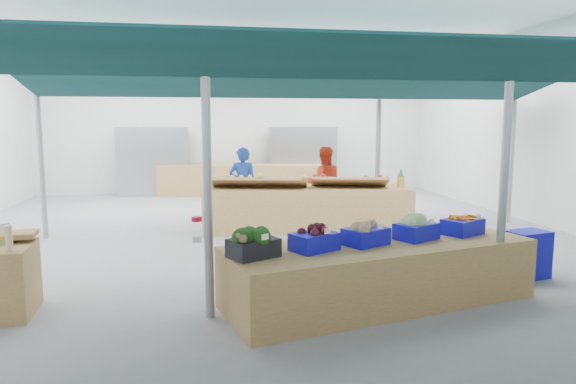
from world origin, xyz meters
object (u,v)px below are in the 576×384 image
object	(u,v)px
veg_counter	(380,273)
vendor_right	(324,183)
vendor_left	(243,185)
crate_stack	(527,254)
fruit_counter	(307,209)

from	to	relation	value
veg_counter	vendor_right	xyz separation A→B (m)	(0.56, 5.28, 0.45)
veg_counter	vendor_left	bearing A→B (deg)	89.13
crate_stack	vendor_left	bearing A→B (deg)	127.72
veg_counter	crate_stack	distance (m)	2.45
veg_counter	crate_stack	size ratio (longest dim) A/B	5.65
veg_counter	vendor_right	bearing A→B (deg)	69.86
veg_counter	vendor_right	world-z (taller)	vendor_right
crate_stack	vendor_right	distance (m)	5.03
crate_stack	vendor_right	xyz separation A→B (m)	(-1.81, 4.67, 0.49)
fruit_counter	crate_stack	bearing A→B (deg)	-49.82
veg_counter	vendor_right	distance (m)	5.33
vendor_right	vendor_left	bearing A→B (deg)	6.13
fruit_counter	crate_stack	distance (m)	4.31
fruit_counter	crate_stack	world-z (taller)	fruit_counter
fruit_counter	vendor_left	size ratio (longest dim) A/B	2.50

